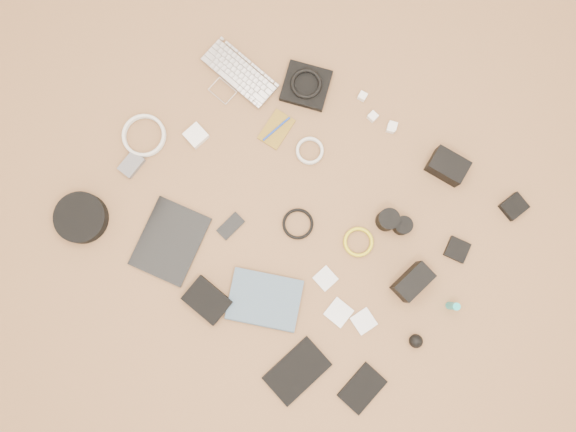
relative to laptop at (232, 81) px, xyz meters
The scene contains 34 objects.
room_shell 1.35m from the laptop, 34.80° to the right, with size 4.04×4.04×2.58m.
laptop is the anchor object (origin of this frame).
headphone_pouch 0.28m from the laptop, 28.18° to the left, with size 0.17×0.16×0.03m, color black.
headphones 0.28m from the laptop, 28.18° to the left, with size 0.12×0.12×0.01m, color black.
charger_a 0.49m from the laptop, 25.12° to the left, with size 0.03×0.03×0.03m, color white.
charger_b 0.54m from the laptop, 17.32° to the left, with size 0.03×0.03×0.03m, color white.
charger_c 0.62m from the laptop, 14.84° to the left, with size 0.03×0.03×0.03m, color white.
charger_d 0.62m from the laptop, 15.62° to the left, with size 0.03×0.03×0.03m, color white.
dslr_camera 0.86m from the laptop, ahead, with size 0.13×0.09×0.08m, color black.
lens_pouch 1.14m from the laptop, ahead, with size 0.07×0.08×0.03m, color black.
notebook_olive 0.25m from the laptop, 15.77° to the right, with size 0.09×0.13×0.01m, color olive.
pen_blue 0.25m from the laptop, 15.77° to the right, with size 0.01×0.01×0.13m, color #13319D.
cable_white_a 0.39m from the laptop, 10.61° to the right, with size 0.10×0.10×0.01m, color silver.
lens_a 0.78m from the laptop, 10.91° to the right, with size 0.08×0.08×0.08m, color black.
lens_b 0.83m from the laptop, ahead, with size 0.07×0.07×0.06m, color black.
card_reader 1.04m from the laptop, ahead, with size 0.08×0.08×0.02m, color black.
power_brick 0.25m from the laptop, 90.16° to the right, with size 0.07×0.07×0.03m, color white.
cable_white_b 0.39m from the laptop, 115.21° to the right, with size 0.16×0.16×0.01m, color silver.
cable_black 0.59m from the laptop, 33.52° to the right, with size 0.11×0.11×0.01m, color black.
cable_yellow 0.76m from the laptop, 20.50° to the right, with size 0.11×0.11×0.01m, color gold.
flash 0.99m from the laptop, 17.10° to the right, with size 0.07×0.14×0.10m, color black.
lens_cleaner 1.15m from the laptop, 14.57° to the right, with size 0.03×0.03×0.09m, color #1BACB1.
battery_charger 0.49m from the laptop, 107.13° to the right, with size 0.06×0.09×0.03m, color #5D5C62.
tablet 0.64m from the laptop, 78.03° to the right, with size 0.21×0.27×0.01m, color black.
phone 0.55m from the laptop, 58.01° to the right, with size 0.05×0.10×0.01m, color black.
filter_case_left 0.81m from the laptop, 32.94° to the right, with size 0.07×0.07×0.01m, color silver.
filter_case_mid 0.94m from the laptop, 33.51° to the right, with size 0.08×0.08×0.01m, color silver.
filter_case_right 1.01m from the laptop, 29.61° to the right, with size 0.07×0.07×0.01m, color silver.
air_blower 1.16m from the laptop, 23.37° to the right, with size 0.05×0.05×0.05m, color black.
headphone_case 0.75m from the laptop, 104.20° to the right, with size 0.19×0.19×0.05m, color black.
drive_case 0.82m from the laptop, 63.56° to the right, with size 0.15×0.11×0.04m, color black.
paperback 0.91m from the laptop, 51.28° to the right, with size 0.19×0.25×0.02m, color #41586E.
notebook_black_a 1.09m from the laptop, 45.21° to the right, with size 0.13×0.22×0.02m, color black.
notebook_black_b 1.22m from the laptop, 35.24° to the right, with size 0.10×0.16×0.01m, color black.
Camera 1 is at (0.13, -0.22, 2.04)m, focal length 35.00 mm.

